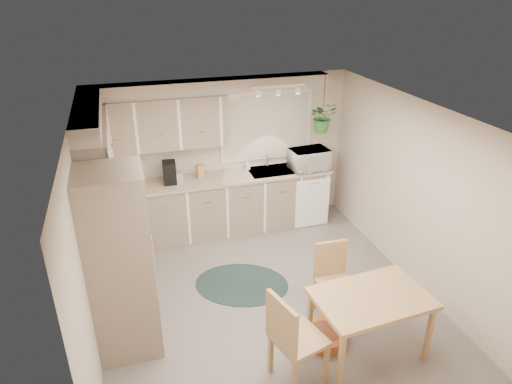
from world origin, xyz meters
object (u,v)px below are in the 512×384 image
(chair_left, at_px, (299,336))
(microwave, at_px, (309,157))
(chair_back, at_px, (336,283))
(braided_rug, at_px, (242,284))
(pet_bed, at_px, (323,336))
(dining_table, at_px, (368,324))

(chair_left, xyz_separation_m, microwave, (1.37, 3.05, 0.62))
(chair_back, distance_m, braided_rug, 1.36)
(chair_left, relative_size, chair_back, 1.14)
(chair_back, bearing_deg, pet_bed, 52.52)
(chair_left, xyz_separation_m, chair_back, (0.77, 0.75, -0.06))
(chair_left, distance_m, braided_rug, 1.74)
(chair_left, height_order, microwave, microwave)
(chair_back, relative_size, braided_rug, 0.73)
(pet_bed, bearing_deg, chair_back, 50.68)
(dining_table, height_order, chair_back, chair_back)
(chair_back, xyz_separation_m, microwave, (0.60, 2.29, 0.68))
(chair_left, xyz_separation_m, braided_rug, (-0.14, 1.65, -0.52))
(dining_table, bearing_deg, chair_back, 96.42)
(pet_bed, xyz_separation_m, microwave, (0.90, 2.66, 1.08))
(dining_table, distance_m, chair_back, 0.66)
(dining_table, xyz_separation_m, braided_rug, (-0.98, 1.55, -0.36))
(chair_left, height_order, braided_rug, chair_left)
(dining_table, height_order, microwave, microwave)
(dining_table, distance_m, chair_left, 0.86)
(pet_bed, bearing_deg, chair_left, -140.41)
(braided_rug, xyz_separation_m, microwave, (1.51, 1.39, 1.14))
(dining_table, bearing_deg, chair_left, -172.85)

